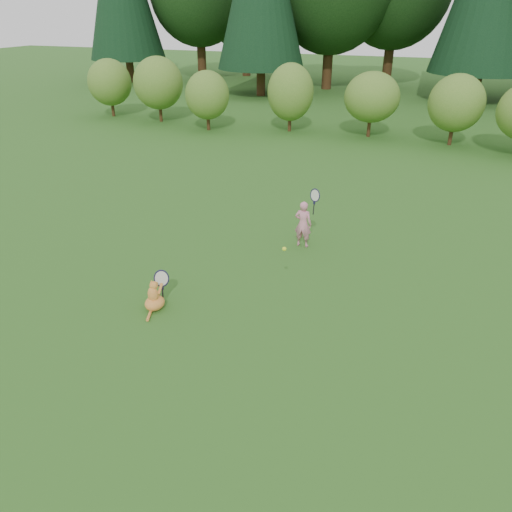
% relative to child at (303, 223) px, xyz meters
% --- Properties ---
extents(ground, '(100.00, 100.00, 0.00)m').
position_rel_child_xyz_m(ground, '(-0.50, -2.93, -0.54)').
color(ground, '#244E16').
rests_on(ground, ground).
extents(shrub_row, '(28.00, 3.00, 2.80)m').
position_rel_child_xyz_m(shrub_row, '(-0.50, 10.07, 0.86)').
color(shrub_row, '#467424').
rests_on(shrub_row, ground).
extents(child, '(0.58, 0.34, 1.54)m').
position_rel_child_xyz_m(child, '(0.00, 0.00, 0.00)').
color(child, pink).
rests_on(child, ground).
extents(cat, '(0.40, 0.77, 0.74)m').
position_rel_child_xyz_m(cat, '(-1.72, -3.32, -0.26)').
color(cat, orange).
rests_on(cat, ground).
extents(tennis_ball, '(0.07, 0.07, 0.07)m').
position_rel_child_xyz_m(tennis_ball, '(0.26, -2.24, 0.45)').
color(tennis_ball, '#D4E71B').
rests_on(tennis_ball, ground).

